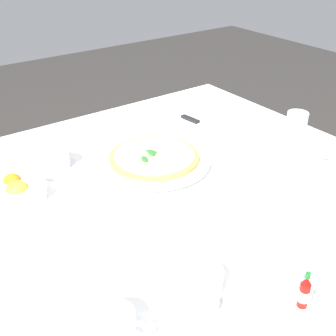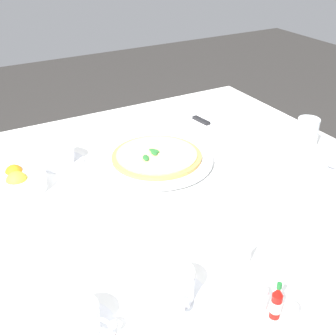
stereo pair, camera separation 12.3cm
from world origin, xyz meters
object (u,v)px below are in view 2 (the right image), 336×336
at_px(pizza_plate, 156,160).
at_px(coffee_cup_back_corner, 174,287).
at_px(hot_sauce_bottle, 276,303).
at_px(pepper_shaker, 291,315).
at_px(dinner_knife, 192,116).
at_px(coffee_cup_near_left, 61,154).
at_px(coffee_cup_far_right, 315,162).
at_px(coffee_cup_left_edge, 79,321).
at_px(menu_card, 238,264).
at_px(citrus_bowl, 17,181).
at_px(pizza, 156,156).
at_px(napkin_folded, 192,120).
at_px(salt_shaker, 261,298).
at_px(water_glass_far_left, 306,134).

bearing_deg(pizza_plate, coffee_cup_back_corner, 156.03).
relative_size(hot_sauce_bottle, pepper_shaker, 1.48).
bearing_deg(dinner_knife, coffee_cup_near_left, 89.36).
xyz_separation_m(coffee_cup_far_right, pepper_shaker, (-0.38, 0.45, -0.00)).
bearing_deg(coffee_cup_left_edge, menu_card, -94.19).
distance_m(pizza_plate, citrus_bowl, 0.39).
relative_size(coffee_cup_far_right, pepper_shaker, 2.31).
bearing_deg(dinner_knife, pepper_shaker, 151.48).
bearing_deg(citrus_bowl, menu_card, -150.08).
relative_size(coffee_cup_near_left, coffee_cup_left_edge, 1.00).
height_order(coffee_cup_back_corner, citrus_bowl, coffee_cup_back_corner).
bearing_deg(pizza, coffee_cup_near_left, 59.85).
relative_size(dinner_knife, pepper_shaker, 3.48).
bearing_deg(napkin_folded, menu_card, 153.27).
bearing_deg(pizza, napkin_folded, -51.80).
distance_m(salt_shaker, pepper_shaker, 0.06).
bearing_deg(pizza, hot_sauce_bottle, 172.84).
distance_m(coffee_cup_far_right, citrus_bowl, 0.83).
xyz_separation_m(pizza, coffee_cup_left_edge, (-0.47, 0.40, 0.00)).
distance_m(napkin_folded, pepper_shaker, 0.90).
bearing_deg(menu_card, coffee_cup_left_edge, -23.58).
height_order(pizza, menu_card, menu_card).
bearing_deg(citrus_bowl, napkin_folded, -77.24).
distance_m(pizza_plate, water_glass_far_left, 0.48).
bearing_deg(water_glass_far_left, napkin_folded, 31.33).
relative_size(coffee_cup_near_left, salt_shaker, 2.31).
bearing_deg(pepper_shaker, coffee_cup_near_left, 12.62).
bearing_deg(coffee_cup_near_left, dinner_knife, -82.90).
distance_m(pizza_plate, coffee_cup_back_corner, 0.53).
xyz_separation_m(hot_sauce_bottle, menu_card, (0.12, -0.00, -0.00)).
bearing_deg(salt_shaker, coffee_cup_near_left, 12.05).
height_order(pizza, coffee_cup_back_corner, coffee_cup_back_corner).
bearing_deg(hot_sauce_bottle, pizza, -7.16).
xyz_separation_m(hot_sauce_bottle, pepper_shaker, (-0.03, -0.01, -0.01)).
xyz_separation_m(pizza_plate, water_glass_far_left, (-0.14, -0.46, 0.04)).
height_order(water_glass_far_left, dinner_knife, water_glass_far_left).
bearing_deg(pizza_plate, salt_shaker, 171.53).
height_order(dinner_knife, menu_card, menu_card).
height_order(pizza_plate, hot_sauce_bottle, hot_sauce_bottle).
bearing_deg(pizza_plate, coffee_cup_left_edge, 139.63).
xyz_separation_m(coffee_cup_far_right, citrus_bowl, (0.31, 0.77, -0.00)).
xyz_separation_m(coffee_cup_far_right, salt_shaker, (-0.33, 0.47, -0.00)).
bearing_deg(coffee_cup_far_right, water_glass_far_left, -33.32).
distance_m(coffee_cup_left_edge, pepper_shaker, 0.37).
relative_size(pizza_plate, coffee_cup_near_left, 2.56).
relative_size(pizza_plate, napkin_folded, 1.49).
xyz_separation_m(pizza, salt_shaker, (-0.59, 0.09, 0.00)).
relative_size(pizza, water_glass_far_left, 2.63).
bearing_deg(pizza_plate, coffee_cup_near_left, 59.86).
height_order(citrus_bowl, salt_shaker, citrus_bowl).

